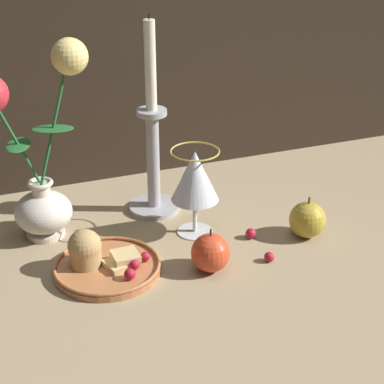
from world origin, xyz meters
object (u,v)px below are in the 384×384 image
at_px(vase, 38,167).
at_px(apple_beside_vase, 307,220).
at_px(candlestick, 153,152).
at_px(apple_near_glass, 210,253).
at_px(plate_with_pastries, 101,261).
at_px(wine_glass, 195,179).

distance_m(vase, apple_beside_vase, 0.48).
relative_size(vase, candlestick, 0.94).
bearing_deg(candlestick, apple_near_glass, -84.94).
distance_m(plate_with_pastries, candlestick, 0.25).
bearing_deg(wine_glass, candlestick, 110.83).
distance_m(vase, plate_with_pastries, 0.20).
relative_size(wine_glass, candlestick, 0.43).
bearing_deg(vase, apple_beside_vase, -21.04).
xyz_separation_m(candlestick, apple_near_glass, (0.02, -0.23, -0.09)).
height_order(candlestick, apple_beside_vase, candlestick).
bearing_deg(plate_with_pastries, wine_glass, 18.85).
xyz_separation_m(plate_with_pastries, wine_glass, (0.19, 0.06, 0.09)).
bearing_deg(candlestick, vase, -173.17).
relative_size(wine_glass, apple_near_glass, 2.09).
height_order(plate_with_pastries, candlestick, candlestick).
height_order(candlestick, apple_near_glass, candlestick).
xyz_separation_m(vase, apple_beside_vase, (0.44, -0.17, -0.10)).
relative_size(vase, plate_with_pastries, 1.99).
bearing_deg(plate_with_pastries, apple_near_glass, -19.81).
bearing_deg(wine_glass, apple_beside_vase, -24.79).
xyz_separation_m(apple_beside_vase, apple_near_glass, (-0.20, -0.04, -0.00)).
bearing_deg(vase, candlestick, 6.83).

